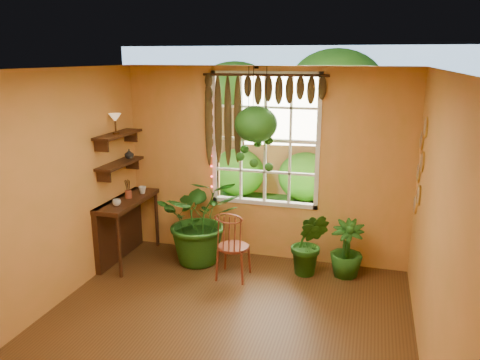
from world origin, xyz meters
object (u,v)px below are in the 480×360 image
Objects in this scene: windsor_chair at (233,256)px; potted_plant_left at (201,219)px; counter_ledge at (122,222)px; hanging_basket at (256,129)px; potted_plant_mid at (309,244)px.

potted_plant_left is (-0.57, 0.37, 0.32)m from windsor_chair.
windsor_chair reaches higher than counter_ledge.
counter_ledge is 1.12× the size of windsor_chair.
potted_plant_left is at bearing 10.23° from counter_ledge.
potted_plant_left is at bearing -163.09° from hanging_basket.
counter_ledge is 2.31m from hanging_basket.
hanging_basket is (-0.79, 0.22, 1.45)m from potted_plant_mid.
counter_ledge is at bearing -175.73° from potted_plant_mid.
potted_plant_left is at bearing 179.79° from potted_plant_mid.
windsor_chair is 1.02m from potted_plant_mid.
counter_ledge is 1.71m from windsor_chair.
potted_plant_left is 0.92× the size of hanging_basket.
counter_ledge is at bearing -169.77° from potted_plant_left.
hanging_basket is (1.84, 0.42, 1.34)m from counter_ledge.
windsor_chair is 1.69m from hanging_basket.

